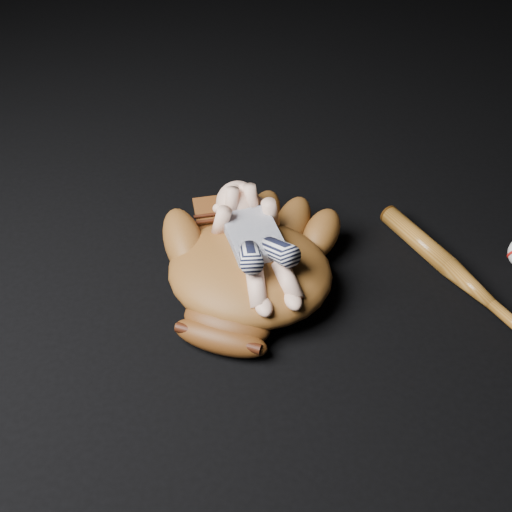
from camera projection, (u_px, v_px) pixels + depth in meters
The scene contains 3 objects.
baseball_glove at pixel (250, 265), 1.38m from camera, with size 0.44×0.51×0.16m, color brown, non-canonical shape.
newborn_baby at pixel (257, 242), 1.35m from camera, with size 0.17×0.38×0.15m, color #E5B094, non-canonical shape.
baseball_bat at pixel (458, 275), 1.44m from camera, with size 0.05×0.51×0.05m, color #8F571B, non-canonical shape.
Camera 1 is at (-0.25, -1.08, 0.99)m, focal length 45.00 mm.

